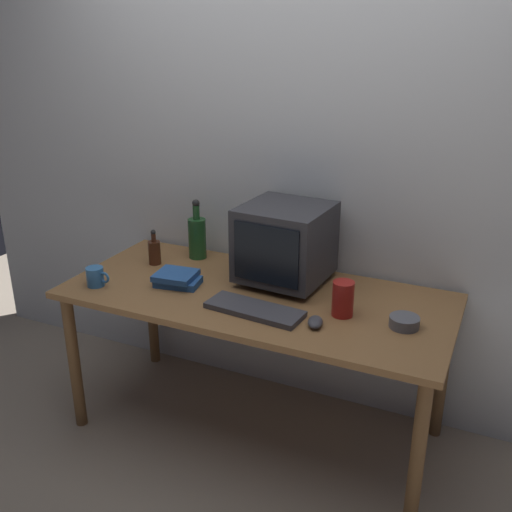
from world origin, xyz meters
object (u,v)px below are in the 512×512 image
at_px(crt_monitor, 285,243).
at_px(bottle_tall, 197,236).
at_px(cd_spindle, 404,322).
at_px(book_stack, 177,279).
at_px(bottle_short, 154,251).
at_px(computer_mouse, 315,322).
at_px(mug, 96,277).
at_px(metal_canister, 343,299).
at_px(keyboard, 254,310).

bearing_deg(crt_monitor, bottle_tall, 169.02).
bearing_deg(cd_spindle, book_stack, -178.70).
height_order(bottle_short, cd_spindle, bottle_short).
height_order(crt_monitor, bottle_short, crt_monitor).
height_order(computer_mouse, bottle_short, bottle_short).
height_order(bottle_tall, cd_spindle, bottle_tall).
bearing_deg(bottle_tall, bottle_short, -131.91).
distance_m(mug, metal_canister, 1.14).
relative_size(crt_monitor, computer_mouse, 4.11).
xyz_separation_m(bottle_tall, book_stack, (0.09, -0.34, -0.09)).
bearing_deg(metal_canister, book_stack, -178.38).
bearing_deg(crt_monitor, cd_spindle, -19.92).
bearing_deg(bottle_tall, keyboard, -40.23).
relative_size(bottle_short, book_stack, 0.82).
height_order(keyboard, cd_spindle, cd_spindle).
height_order(keyboard, bottle_short, bottle_short).
height_order(crt_monitor, book_stack, crt_monitor).
height_order(bottle_short, metal_canister, bottle_short).
height_order(computer_mouse, bottle_tall, bottle_tall).
bearing_deg(bottle_tall, crt_monitor, -10.98).
xyz_separation_m(crt_monitor, keyboard, (0.00, -0.35, -0.18)).
bearing_deg(crt_monitor, keyboard, -89.20).
xyz_separation_m(computer_mouse, bottle_short, (-0.96, 0.29, 0.05)).
bearing_deg(bottle_tall, cd_spindle, -15.84).
relative_size(keyboard, book_stack, 1.90).
bearing_deg(mug, bottle_short, 74.30).
xyz_separation_m(computer_mouse, mug, (-1.05, -0.05, 0.03)).
height_order(bottle_short, book_stack, bottle_short).
height_order(keyboard, bottle_tall, bottle_tall).
xyz_separation_m(computer_mouse, book_stack, (-0.72, 0.12, 0.01)).
xyz_separation_m(computer_mouse, cd_spindle, (0.33, 0.14, 0.00)).
bearing_deg(mug, book_stack, 26.25).
height_order(book_stack, cd_spindle, book_stack).
relative_size(bottle_short, mug, 1.52).
relative_size(bottle_tall, book_stack, 1.41).
relative_size(computer_mouse, book_stack, 0.45).
relative_size(bottle_short, cd_spindle, 1.52).
bearing_deg(cd_spindle, metal_canister, -179.68).
height_order(crt_monitor, bottle_tall, crt_monitor).
distance_m(crt_monitor, computer_mouse, 0.49).
distance_m(keyboard, bottle_tall, 0.70).
distance_m(cd_spindle, metal_canister, 0.26).
bearing_deg(bottle_short, book_stack, -36.29).
distance_m(computer_mouse, cd_spindle, 0.35).
bearing_deg(book_stack, computer_mouse, -9.22).
relative_size(computer_mouse, metal_canister, 0.67).
relative_size(computer_mouse, bottle_tall, 0.32).
height_order(computer_mouse, mug, mug).
bearing_deg(computer_mouse, bottle_tall, 135.68).
distance_m(bottle_tall, cd_spindle, 1.18).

